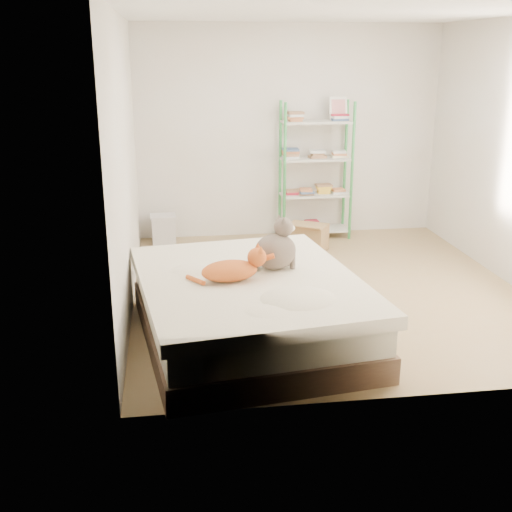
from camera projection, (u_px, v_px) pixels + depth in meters
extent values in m
cube|color=#9F7F4F|center=(326.00, 290.00, 6.41)|extent=(3.80, 4.20, 0.01)
cube|color=white|center=(336.00, 12.00, 5.61)|extent=(3.80, 4.20, 0.01)
cube|color=beige|center=(289.00, 133.00, 7.99)|extent=(3.80, 0.01, 2.60)
cube|color=beige|center=(414.00, 215.00, 4.03)|extent=(3.80, 0.01, 2.60)
cube|color=beige|center=(125.00, 165.00, 5.76)|extent=(0.01, 4.20, 2.60)
cube|color=brown|center=(249.00, 327.00, 5.30)|extent=(1.93, 2.29, 0.21)
cube|color=beige|center=(249.00, 302.00, 5.23)|extent=(1.87, 2.22, 0.23)
cube|color=white|center=(249.00, 283.00, 5.18)|extent=(1.97, 2.34, 0.10)
cylinder|color=#40A654|center=(285.00, 174.00, 7.75)|extent=(0.04, 0.04, 1.70)
cylinder|color=#40A654|center=(280.00, 169.00, 8.06)|extent=(0.04, 0.04, 1.70)
cylinder|color=#40A654|center=(352.00, 172.00, 7.87)|extent=(0.04, 0.04, 1.70)
cylinder|color=#40A654|center=(345.00, 168.00, 8.17)|extent=(0.04, 0.04, 1.70)
cube|color=beige|center=(314.00, 229.00, 8.19)|extent=(0.86, 0.34, 0.02)
cube|color=beige|center=(315.00, 195.00, 8.05)|extent=(0.86, 0.34, 0.02)
cube|color=beige|center=(316.00, 159.00, 7.91)|extent=(0.86, 0.34, 0.02)
cube|color=beige|center=(317.00, 122.00, 7.78)|extent=(0.86, 0.34, 0.02)
cube|color=#B11E33|center=(314.00, 225.00, 8.17)|extent=(0.20, 0.16, 0.09)
cube|color=#B11E33|center=(292.00, 191.00, 8.00)|extent=(0.20, 0.16, 0.09)
cube|color=#B11E33|center=(307.00, 190.00, 8.02)|extent=(0.20, 0.16, 0.09)
cube|color=#B11E33|center=(323.00, 190.00, 8.05)|extent=(0.20, 0.16, 0.09)
cube|color=#B11E33|center=(338.00, 189.00, 8.08)|extent=(0.20, 0.16, 0.09)
cube|color=#B11E33|center=(292.00, 155.00, 7.86)|extent=(0.20, 0.16, 0.09)
cube|color=#B11E33|center=(316.00, 154.00, 7.90)|extent=(0.20, 0.16, 0.09)
cube|color=#B11E33|center=(340.00, 154.00, 7.94)|extent=(0.20, 0.16, 0.09)
cube|color=#B11E33|center=(293.00, 117.00, 7.72)|extent=(0.20, 0.16, 0.09)
cube|color=#B11E33|center=(341.00, 117.00, 7.80)|extent=(0.20, 0.16, 0.09)
cube|color=white|center=(338.00, 108.00, 7.81)|extent=(0.22, 0.09, 0.28)
cube|color=red|center=(339.00, 108.00, 7.80)|extent=(0.17, 0.06, 0.21)
cube|color=#9F8357|center=(307.00, 238.00, 7.61)|extent=(0.57, 0.53, 0.31)
cube|color=#572973|center=(318.00, 242.00, 7.48)|extent=(0.24, 0.14, 0.07)
cube|color=#9F8357|center=(310.00, 228.00, 7.42)|extent=(0.45, 0.34, 0.10)
cube|color=silver|center=(164.00, 230.00, 7.89)|extent=(0.29, 0.26, 0.33)
cube|color=silver|center=(163.00, 216.00, 7.84)|extent=(0.32, 0.29, 0.03)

